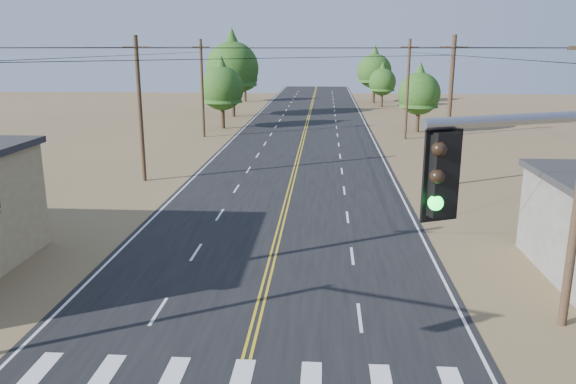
{
  "coord_description": "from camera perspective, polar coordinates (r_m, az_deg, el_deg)",
  "views": [
    {
      "loc": [
        2.28,
        -6.08,
        9.24
      ],
      "look_at": [
        0.81,
        15.98,
        3.5
      ],
      "focal_mm": 35.0,
      "sensor_mm": 36.0,
      "label": 1
    }
  ],
  "objects": [
    {
      "name": "road",
      "position": [
        37.31,
        0.2,
        0.23
      ],
      "size": [
        15.0,
        200.0,
        0.02
      ],
      "primitive_type": "cube",
      "color": "black",
      "rests_on": "ground"
    },
    {
      "name": "utility_pole_left_mid",
      "position": [
        40.38,
        -14.8,
        8.22
      ],
      "size": [
        1.8,
        0.3,
        10.0
      ],
      "color": "#4C3826",
      "rests_on": "ground"
    },
    {
      "name": "utility_pole_left_far",
      "position": [
        59.61,
        -8.71,
        10.43
      ],
      "size": [
        1.8,
        0.3,
        10.0
      ],
      "color": "#4C3826",
      "rests_on": "ground"
    },
    {
      "name": "utility_pole_right_mid",
      "position": [
        39.18,
        16.07,
        7.95
      ],
      "size": [
        1.8,
        0.3,
        10.0
      ],
      "color": "#4C3826",
      "rests_on": "ground"
    },
    {
      "name": "utility_pole_right_far",
      "position": [
        58.8,
        12.04,
        10.22
      ],
      "size": [
        1.8,
        0.3,
        10.0
      ],
      "color": "#4C3826",
      "rests_on": "ground"
    },
    {
      "name": "tree_left_near",
      "position": [
        65.75,
        -6.74,
        10.85
      ],
      "size": [
        5.01,
        5.01,
        8.36
      ],
      "color": "#3F2D1E",
      "rests_on": "ground"
    },
    {
      "name": "tree_left_mid",
      "position": [
        77.09,
        -5.68,
        12.95
      ],
      "size": [
        7.04,
        7.04,
        11.73
      ],
      "color": "#3F2D1E",
      "rests_on": "ground"
    },
    {
      "name": "tree_left_far",
      "position": [
        98.87,
        -4.41,
        11.73
      ],
      "size": [
        4.36,
        4.36,
        7.27
      ],
      "color": "#3F2D1E",
      "rests_on": "ground"
    },
    {
      "name": "tree_right_near",
      "position": [
        64.04,
        13.2,
        10.12
      ],
      "size": [
        4.62,
        4.62,
        7.7
      ],
      "color": "#3F2D1E",
      "rests_on": "ground"
    },
    {
      "name": "tree_right_mid",
      "position": [
        90.56,
        9.58,
        11.24
      ],
      "size": [
        4.23,
        4.23,
        7.05
      ],
      "color": "#3F2D1E",
      "rests_on": "ground"
    },
    {
      "name": "tree_right_far",
      "position": [
        97.23,
        8.78,
        12.39
      ],
      "size": [
        5.73,
        5.73,
        9.56
      ],
      "color": "#3F2D1E",
      "rests_on": "ground"
    }
  ]
}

